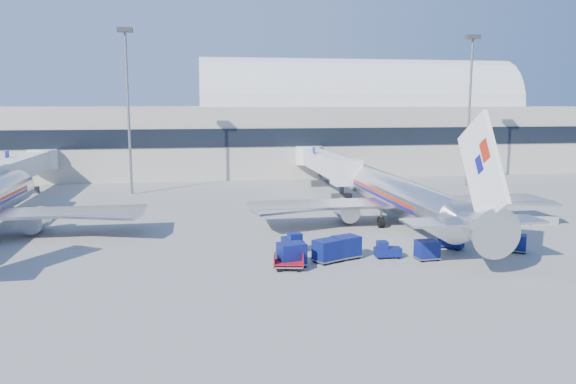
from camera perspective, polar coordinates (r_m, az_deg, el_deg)
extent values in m
plane|color=gray|center=(52.77, 2.99, -4.74)|extent=(260.00, 260.00, 0.00)
cube|color=#B2AA9E|center=(107.18, -16.91, 5.09)|extent=(170.00, 28.00, 12.00)
cube|color=black|center=(93.33, -18.03, 5.14)|extent=(170.00, 0.40, 3.00)
cylinder|color=silver|center=(110.53, 7.02, 8.62)|extent=(60.00, 18.00, 18.00)
cylinder|color=silver|center=(60.65, 11.06, -0.31)|extent=(3.80, 28.00, 3.80)
sphere|color=silver|center=(73.79, 7.28, 1.41)|extent=(3.72, 3.72, 3.72)
cone|color=silver|center=(45.32, 18.57, -3.21)|extent=(3.80, 6.00, 3.80)
cube|color=#AF1F0D|center=(61.54, 10.74, 0.07)|extent=(3.85, 20.16, 0.32)
cube|color=navy|center=(61.60, 10.73, -0.27)|extent=(3.85, 20.16, 0.32)
cube|color=white|center=(44.20, 19.15, 2.25)|extent=(0.35, 7.79, 8.74)
cube|color=silver|center=(45.71, 18.29, -2.83)|extent=(11.00, 3.00, 0.18)
cube|color=silver|center=(59.83, 11.38, -1.03)|extent=(32.00, 5.00, 0.28)
cylinder|color=#B7B7BC|center=(59.71, 5.89, -1.84)|extent=(2.10, 3.80, 2.10)
cylinder|color=#B7B7BC|center=(63.48, 15.52, -1.48)|extent=(2.10, 3.80, 2.10)
cylinder|color=black|center=(71.32, 7.93, -0.85)|extent=(0.40, 0.90, 0.90)
sphere|color=silver|center=(73.75, -25.79, 0.59)|extent=(3.72, 3.72, 3.72)
cylinder|color=#B7B7BC|center=(59.68, -24.22, -2.60)|extent=(2.10, 3.80, 2.10)
cylinder|color=black|center=(71.28, -26.32, -1.71)|extent=(0.40, 0.90, 0.90)
cube|color=silver|center=(82.65, 3.72, 3.03)|extent=(2.70, 24.00, 2.70)
cube|color=silver|center=(70.90, 5.95, 2.03)|extent=(3.40, 3.20, 3.20)
cylinder|color=silver|center=(93.83, 2.13, 3.75)|extent=(4.40, 4.40, 3.00)
cube|color=#2D2D30|center=(73.29, 5.47, 0.52)|extent=(0.50, 0.50, 3.00)
cube|color=#2D2D30|center=(73.50, 5.45, -0.52)|extent=(2.60, 1.00, 0.90)
cube|color=#2D2D30|center=(85.81, 3.25, 1.78)|extent=(0.50, 0.50, 3.00)
cube|color=#2D2D30|center=(85.98, 3.24, 0.88)|extent=(2.60, 1.00, 0.90)
cube|color=navy|center=(82.14, 2.64, 4.27)|extent=(0.12, 1.40, 0.90)
cube|color=silver|center=(83.83, -25.52, 2.26)|extent=(2.70, 24.00, 2.70)
cylinder|color=silver|center=(94.88, -23.62, 3.06)|extent=(4.40, 4.40, 3.00)
cube|color=#2D2D30|center=(86.94, -24.88, 1.05)|extent=(0.50, 0.50, 3.00)
cube|color=#2D2D30|center=(87.12, -24.82, 0.17)|extent=(2.60, 1.00, 0.90)
cube|color=navy|center=(84.13, -26.65, 3.44)|extent=(0.12, 1.40, 0.90)
cylinder|color=slate|center=(80.58, -15.89, 7.55)|extent=(0.36, 0.36, 22.00)
cube|color=#2D2D30|center=(81.17, -16.25, 15.55)|extent=(2.00, 1.20, 0.60)
cylinder|color=slate|center=(90.00, 17.92, 7.57)|extent=(0.36, 0.36, 22.00)
cube|color=#2D2D30|center=(90.52, 18.28, 14.73)|extent=(2.00, 1.20, 0.60)
cube|color=#9E9E96|center=(60.83, 19.40, -2.98)|extent=(3.00, 0.55, 0.90)
cube|color=#9E9E96|center=(62.47, 22.06, -2.82)|extent=(3.00, 0.55, 0.90)
cube|color=#9E9E96|center=(64.24, 24.58, -2.67)|extent=(3.00, 0.55, 0.90)
cube|color=#0B1355|center=(46.85, 10.10, -5.99)|extent=(2.19, 1.18, 0.70)
cube|color=#0B1355|center=(46.58, 9.57, -5.36)|extent=(0.88, 0.97, 0.65)
cylinder|color=black|center=(47.51, 10.81, -6.12)|extent=(0.53, 0.23, 0.52)
cube|color=#0B1355|center=(51.09, 16.22, -4.99)|extent=(2.18, 2.18, 0.67)
cube|color=#0B1355|center=(51.11, 15.78, -4.34)|extent=(1.20, 1.20, 0.62)
cylinder|color=black|center=(51.29, 17.12, -5.25)|extent=(0.49, 0.49, 0.50)
cube|color=#0B1355|center=(48.51, 0.46, -5.24)|extent=(1.72, 2.68, 0.81)
cube|color=#0B1355|center=(47.86, 0.70, -4.63)|extent=(1.25, 1.17, 0.75)
cylinder|color=black|center=(49.19, -0.44, -5.38)|extent=(0.35, 0.64, 0.60)
cube|color=#0B1355|center=(46.03, 5.95, -5.46)|extent=(2.43, 2.18, 1.62)
cube|color=slate|center=(46.24, 5.93, -6.44)|extent=(2.56, 2.27, 0.11)
cylinder|color=black|center=(47.17, 6.26, -6.16)|extent=(0.48, 0.33, 0.45)
cube|color=#0B1355|center=(44.83, 3.98, -5.86)|extent=(2.43, 2.23, 1.58)
cube|color=slate|center=(45.04, 3.97, -6.84)|extent=(2.55, 2.33, 0.11)
cylinder|color=black|center=(45.96, 4.22, -6.55)|extent=(0.47, 0.35, 0.44)
cube|color=#0B1355|center=(43.55, 0.36, -6.25)|extent=(2.31, 1.97, 1.62)
cube|color=slate|center=(43.77, 0.36, -7.28)|extent=(2.43, 2.05, 0.11)
cylinder|color=black|center=(44.61, 0.99, -6.99)|extent=(0.48, 0.27, 0.45)
cube|color=#0B1355|center=(46.77, 13.95, -5.64)|extent=(1.83, 1.48, 1.39)
cube|color=slate|center=(46.95, 13.91, -6.47)|extent=(1.93, 1.54, 0.10)
cylinder|color=black|center=(47.71, 14.33, -6.26)|extent=(0.39, 0.18, 0.38)
cube|color=#0B1355|center=(51.58, 22.15, -4.74)|extent=(2.05, 1.94, 1.31)
cube|color=slate|center=(51.73, 22.11, -5.45)|extent=(2.15, 2.02, 0.09)
cylinder|color=black|center=(52.22, 22.81, -5.39)|extent=(0.38, 0.32, 0.36)
cube|color=slate|center=(42.91, 0.08, -7.45)|extent=(2.51, 1.93, 0.12)
cube|color=maroon|center=(42.85, 0.08, -7.19)|extent=(2.52, 1.98, 0.08)
cylinder|color=black|center=(43.49, 1.05, -7.44)|extent=(0.43, 0.24, 0.41)
imported|color=#ABFD1A|center=(49.95, 21.16, -5.11)|extent=(0.61, 0.74, 1.73)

